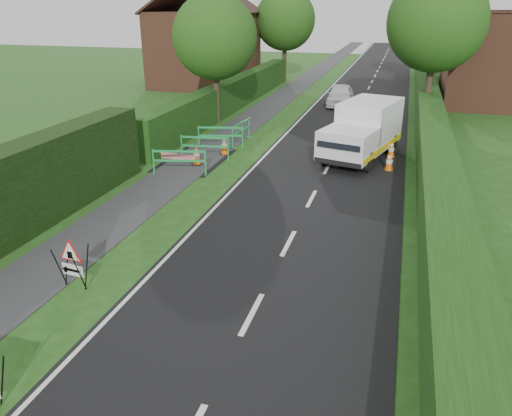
{
  "coord_description": "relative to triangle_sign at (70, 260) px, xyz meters",
  "views": [
    {
      "loc": [
        5.09,
        -7.55,
        6.16
      ],
      "look_at": [
        1.59,
        4.44,
        0.98
      ],
      "focal_mm": 35.0,
      "sensor_mm": 36.0,
      "label": 1
    }
  ],
  "objects": [
    {
      "name": "ground",
      "position": [
        1.79,
        -0.89,
        -0.73
      ],
      "size": [
        120.0,
        120.0,
        0.0
      ],
      "primitive_type": "plane",
      "color": "#244614",
      "rests_on": "ground"
    },
    {
      "name": "ped_barrier_0",
      "position": [
        -1.06,
        8.28,
        -0.1
      ],
      "size": [
        2.08,
        0.83,
        1.0
      ],
      "rotation": [
        0.0,
        0.0,
        0.24
      ],
      "color": "#1A9242",
      "rests_on": "ground"
    },
    {
      "name": "footpath",
      "position": [
        -1.21,
        34.11,
        -0.72
      ],
      "size": [
        2.0,
        90.0,
        0.02
      ],
      "primitive_type": "cube",
      "color": "#2D2D30",
      "rests_on": "ground"
    },
    {
      "name": "tree_ne",
      "position": [
        8.19,
        21.11,
        4.44
      ],
      "size": [
        5.2,
        5.2,
        7.79
      ],
      "color": "#2D2116",
      "rests_on": "ground"
    },
    {
      "name": "house_east_b",
      "position": [
        13.79,
        41.11,
        2.17
      ],
      "size": [
        7.5,
        7.4,
        7.88
      ],
      "color": "brown",
      "rests_on": "ground"
    },
    {
      "name": "tree_nw",
      "position": [
        -2.81,
        17.11,
        3.75
      ],
      "size": [
        4.4,
        4.4,
        6.7
      ],
      "color": "#2D2116",
      "rests_on": "ground"
    },
    {
      "name": "tree_fw",
      "position": [
        -2.81,
        33.11,
        4.1
      ],
      "size": [
        4.8,
        4.8,
        7.24
      ],
      "color": "#2D2116",
      "rests_on": "ground"
    },
    {
      "name": "triangle_sign",
      "position": [
        0.0,
        0.0,
        0.0
      ],
      "size": [
        0.79,
        0.79,
        1.05
      ],
      "rotation": [
        0.0,
        0.0,
        -0.11
      ],
      "color": "black",
      "rests_on": "ground"
    },
    {
      "name": "house_east_a",
      "position": [
        12.79,
        27.11,
        2.17
      ],
      "size": [
        7.5,
        7.4,
        7.88
      ],
      "color": "brown",
      "rests_on": "ground"
    },
    {
      "name": "hedge_west_far",
      "position": [
        -3.21,
        21.11,
        -0.73
      ],
      "size": [
        1.0,
        24.0,
        1.8
      ],
      "primitive_type": "cube",
      "color": "#14380F",
      "rests_on": "ground"
    },
    {
      "name": "house_west",
      "position": [
        -8.21,
        29.11,
        2.17
      ],
      "size": [
        7.5,
        7.4,
        7.88
      ],
      "color": "brown",
      "rests_on": "ground"
    },
    {
      "name": "traffic_cone_1",
      "position": [
        6.65,
        12.82,
        -0.34
      ],
      "size": [
        0.38,
        0.38,
        0.79
      ],
      "color": "black",
      "rests_on": "ground"
    },
    {
      "name": "hatchback_car",
      "position": [
        3.04,
        23.92,
        -0.07
      ],
      "size": [
        1.78,
        3.97,
        1.33
      ],
      "primitive_type": "imported",
      "rotation": [
        0.0,
        0.0,
        0.06
      ],
      "color": "silver",
      "rests_on": "ground"
    },
    {
      "name": "ped_barrier_1",
      "position": [
        -0.9,
        10.51,
        -0.1
      ],
      "size": [
        2.09,
        0.66,
        1.0
      ],
      "rotation": [
        0.0,
        0.0,
        0.15
      ],
      "color": "#1A9242",
      "rests_on": "ground"
    },
    {
      "name": "tree_fe",
      "position": [
        8.19,
        37.11,
        3.49
      ],
      "size": [
        4.2,
        4.2,
        6.33
      ],
      "color": "#2D2116",
      "rests_on": "ground"
    },
    {
      "name": "traffic_cone_3",
      "position": [
        -0.91,
        9.62,
        -0.34
      ],
      "size": [
        0.38,
        0.38,
        0.79
      ],
      "color": "black",
      "rests_on": "ground"
    },
    {
      "name": "traffic_cone_4",
      "position": [
        -0.33,
        11.34,
        -0.34
      ],
      "size": [
        0.38,
        0.38,
        0.79
      ],
      "color": "black",
      "rests_on": "ground"
    },
    {
      "name": "ped_barrier_3",
      "position": [
        -0.24,
        13.48,
        -0.1
      ],
      "size": [
        0.53,
        2.08,
        1.0
      ],
      "rotation": [
        0.0,
        0.0,
        1.48
      ],
      "color": "#1A9242",
      "rests_on": "ground"
    },
    {
      "name": "redwhite_plank",
      "position": [
        -1.48,
        9.06,
        -0.73
      ],
      "size": [
        1.5,
        0.12,
        0.25
      ],
      "primitive_type": "cube",
      "rotation": [
        0.0,
        0.0,
        -0.05
      ],
      "color": "red",
      "rests_on": "ground"
    },
    {
      "name": "traffic_cone_0",
      "position": [
        6.65,
        10.99,
        -0.34
      ],
      "size": [
        0.38,
        0.38,
        0.79
      ],
      "color": "black",
      "rests_on": "ground"
    },
    {
      "name": "road_surface",
      "position": [
        4.29,
        34.11,
        -0.73
      ],
      "size": [
        6.0,
        90.0,
        0.02
      ],
      "primitive_type": "cube",
      "color": "black",
      "rests_on": "ground"
    },
    {
      "name": "ped_barrier_2",
      "position": [
        -0.86,
        12.35,
        -0.1
      ],
      "size": [
        2.08,
        0.84,
        1.0
      ],
      "rotation": [
        0.0,
        0.0,
        0.24
      ],
      "color": "#1A9242",
      "rests_on": "ground"
    },
    {
      "name": "hedge_east",
      "position": [
        8.29,
        15.11,
        -0.73
      ],
      "size": [
        1.2,
        50.0,
        1.5
      ],
      "primitive_type": "cube",
      "color": "#14380F",
      "rests_on": "ground"
    },
    {
      "name": "works_van",
      "position": [
        5.44,
        12.56,
        0.49
      ],
      "size": [
        3.18,
        5.38,
        2.31
      ],
      "rotation": [
        0.0,
        0.0,
        -0.26
      ],
      "color": "silver",
      "rests_on": "ground"
    },
    {
      "name": "traffic_cone_2",
      "position": [
        6.4,
        14.13,
        -0.34
      ],
      "size": [
        0.38,
        0.38,
        0.79
      ],
      "color": "black",
      "rests_on": "ground"
    }
  ]
}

